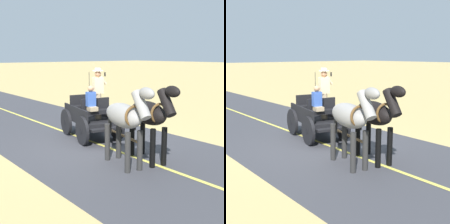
# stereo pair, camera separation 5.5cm
# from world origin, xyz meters

# --- Properties ---
(ground_plane) EXTENTS (200.00, 200.00, 0.00)m
(ground_plane) POSITION_xyz_m (0.00, 0.00, 0.00)
(ground_plane) COLOR tan
(road_surface) EXTENTS (5.83, 160.00, 0.01)m
(road_surface) POSITION_xyz_m (0.00, 0.00, 0.00)
(road_surface) COLOR #38383D
(road_surface) RESTS_ON ground
(road_centre_stripe) EXTENTS (0.12, 160.00, 0.00)m
(road_centre_stripe) POSITION_xyz_m (0.00, 0.00, 0.01)
(road_centre_stripe) COLOR #DBCC4C
(road_centre_stripe) RESTS_ON road_surface
(horse_drawn_carriage) EXTENTS (1.88, 4.51, 2.50)m
(horse_drawn_carriage) POSITION_xyz_m (-0.32, -0.67, 0.82)
(horse_drawn_carriage) COLOR black
(horse_drawn_carriage) RESTS_ON ground
(horse_near_side) EXTENTS (0.92, 2.14, 2.21)m
(horse_near_side) POSITION_xyz_m (-0.08, 2.37, 1.32)
(horse_near_side) COLOR black
(horse_near_side) RESTS_ON ground
(horse_off_side) EXTENTS (0.86, 2.15, 2.21)m
(horse_off_side) POSITION_xyz_m (0.69, 2.21, 1.32)
(horse_off_side) COLOR gray
(horse_off_side) RESTS_ON ground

